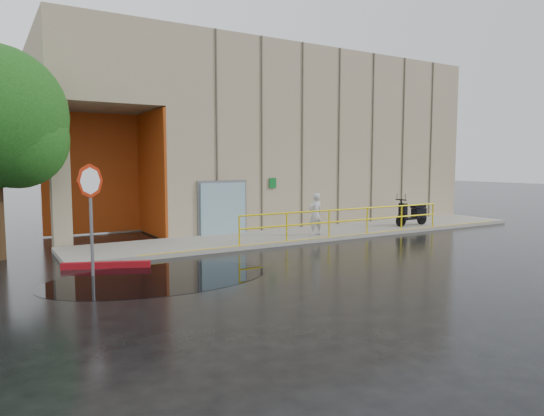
{
  "coord_description": "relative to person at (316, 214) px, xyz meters",
  "views": [
    {
      "loc": [
        -7.88,
        -11.28,
        2.93
      ],
      "look_at": [
        0.7,
        3.0,
        1.38
      ],
      "focal_mm": 32.0,
      "sensor_mm": 36.0,
      "label": 1
    }
  ],
  "objects": [
    {
      "name": "puddle",
      "position": [
        -7.21,
        -3.14,
        -0.96
      ],
      "size": [
        6.01,
        3.9,
        0.01
      ],
      "primitive_type": "cube",
      "rotation": [
        0.0,
        0.0,
        -0.06
      ],
      "color": "black",
      "rests_on": "ground"
    },
    {
      "name": "building",
      "position": [
        2.0,
        7.24,
        3.24
      ],
      "size": [
        20.0,
        10.17,
        8.0
      ],
      "color": "tan",
      "rests_on": "ground"
    },
    {
      "name": "scooter",
      "position": [
        5.4,
        0.12,
        0.02
      ],
      "size": [
        1.89,
        0.65,
        1.45
      ],
      "rotation": [
        0.0,
        0.0,
        0.02
      ],
      "color": "black",
      "rests_on": "sidewalk"
    },
    {
      "name": "guardrail",
      "position": [
        1.15,
        -0.6,
        -0.29
      ],
      "size": [
        9.56,
        0.06,
        1.03
      ],
      "color": "#D5C10B",
      "rests_on": "sidewalk"
    },
    {
      "name": "stop_sign",
      "position": [
        -8.6,
        -2.05,
        1.12
      ],
      "size": [
        0.74,
        0.54,
        2.91
      ],
      "rotation": [
        0.0,
        0.0,
        0.22
      ],
      "color": "slate",
      "rests_on": "ground"
    },
    {
      "name": "red_curb",
      "position": [
        -8.1,
        -1.25,
        -0.88
      ],
      "size": [
        2.28,
        1.11,
        0.18
      ],
      "primitive_type": "cube",
      "rotation": [
        0.0,
        0.0,
        -0.4
      ],
      "color": "maroon",
      "rests_on": "ground"
    },
    {
      "name": "ground",
      "position": [
        -3.1,
        -3.75,
        -0.97
      ],
      "size": [
        120.0,
        120.0,
        0.0
      ],
      "primitive_type": "plane",
      "color": "black",
      "rests_on": "ground"
    },
    {
      "name": "sidewalk",
      "position": [
        0.9,
        0.75,
        -0.89
      ],
      "size": [
        20.0,
        3.0,
        0.15
      ],
      "primitive_type": "cube",
      "color": "gray",
      "rests_on": "ground"
    },
    {
      "name": "person",
      "position": [
        0.0,
        0.0,
        0.0
      ],
      "size": [
        0.61,
        0.42,
        1.63
      ],
      "primitive_type": "imported",
      "rotation": [
        0.0,
        0.0,
        3.19
      ],
      "color": "#BCBCC1",
      "rests_on": "sidewalk"
    }
  ]
}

